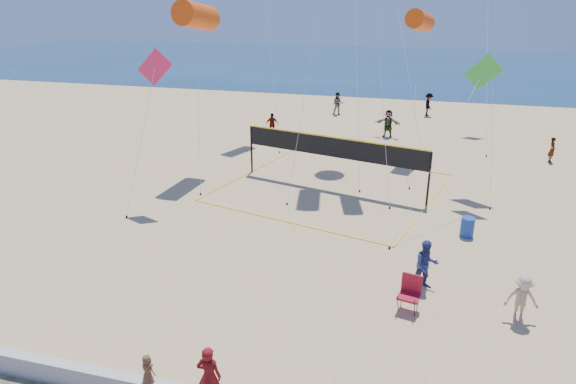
% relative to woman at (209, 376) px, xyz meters
% --- Properties ---
extents(ground, '(120.00, 120.00, 0.00)m').
position_rel_woman_xyz_m(ground, '(0.09, 2.70, -0.81)').
color(ground, tan).
rests_on(ground, ground).
extents(ocean, '(140.00, 50.00, 0.03)m').
position_rel_woman_xyz_m(ocean, '(0.09, 64.70, -0.80)').
color(ocean, navy).
rests_on(ocean, ground).
extents(woman, '(0.62, 0.43, 1.63)m').
position_rel_woman_xyz_m(woman, '(0.00, 0.00, 0.00)').
color(woman, maroon).
rests_on(woman, ground).
extents(toddler, '(0.43, 0.34, 0.77)m').
position_rel_woman_xyz_m(toddler, '(-1.39, -0.34, 0.17)').
color(toddler, brown).
rests_on(toddler, seawall).
extents(bystander_a, '(1.01, 0.90, 1.72)m').
position_rel_woman_xyz_m(bystander_a, '(4.79, 6.69, 0.04)').
color(bystander_a, navy).
rests_on(bystander_a, ground).
extents(bystander_b, '(1.01, 0.64, 1.50)m').
position_rel_woman_xyz_m(bystander_b, '(7.57, 5.55, -0.07)').
color(bystander_b, tan).
rests_on(bystander_b, ground).
extents(far_person_0, '(0.99, 0.75, 1.56)m').
position_rel_woman_xyz_m(far_person_0, '(-5.81, 24.18, -0.04)').
color(far_person_0, gray).
rests_on(far_person_0, ground).
extents(far_person_1, '(1.77, 0.74, 1.86)m').
position_rel_woman_xyz_m(far_person_1, '(1.91, 25.91, 0.11)').
color(far_person_1, gray).
rests_on(far_person_1, ground).
extents(far_person_2, '(0.39, 0.56, 1.48)m').
position_rel_woman_xyz_m(far_person_2, '(11.56, 22.70, -0.08)').
color(far_person_2, gray).
rests_on(far_person_2, ground).
extents(far_person_3, '(0.91, 0.73, 1.79)m').
position_rel_woman_xyz_m(far_person_3, '(-2.59, 31.83, 0.08)').
color(far_person_3, gray).
rests_on(far_person_3, ground).
extents(far_person_4, '(0.90, 1.27, 1.80)m').
position_rel_woman_xyz_m(far_person_4, '(4.46, 33.33, 0.08)').
color(far_person_4, gray).
rests_on(far_person_4, ground).
extents(camp_chair, '(0.74, 0.87, 1.30)m').
position_rel_woman_xyz_m(camp_chair, '(4.36, 5.27, -0.15)').
color(camp_chair, maroon).
rests_on(camp_chair, ground).
extents(trash_barrel, '(0.71, 0.71, 0.80)m').
position_rel_woman_xyz_m(trash_barrel, '(6.36, 11.16, -0.41)').
color(trash_barrel, '#173A9B').
rests_on(trash_barrel, ground).
extents(volleyball_net, '(11.93, 11.82, 2.63)m').
position_rel_woman_xyz_m(volleyball_net, '(0.06, 15.27, 1.01)').
color(volleyball_net, black).
rests_on(volleyball_net, ground).
extents(kite_0, '(2.05, 5.11, 8.93)m').
position_rel_woman_xyz_m(kite_0, '(-7.20, 16.07, 7.31)').
color(kite_0, '#D6480B').
rests_on(kite_0, ground).
extents(kite_3, '(1.67, 2.45, 7.03)m').
position_rel_woman_xyz_m(kite_3, '(-7.17, 11.33, 5.12)').
color(kite_3, '#DB2158').
rests_on(kite_3, ground).
extents(kite_4, '(3.98, 6.69, 6.78)m').
position_rel_woman_xyz_m(kite_4, '(6.42, 15.26, 4.83)').
color(kite_4, green).
rests_on(kite_4, ground).
extents(kite_10, '(1.65, 7.69, 8.44)m').
position_rel_woman_xyz_m(kite_10, '(3.51, 22.28, 6.93)').
color(kite_10, '#D6480B').
rests_on(kite_10, ground).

